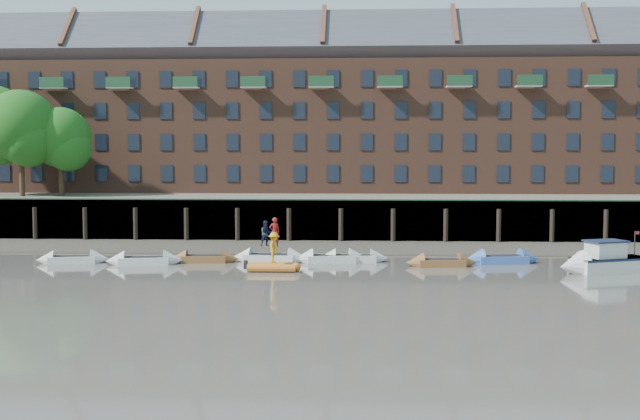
# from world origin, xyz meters

# --- Properties ---
(ground) EXTENTS (220.00, 220.00, 0.00)m
(ground) POSITION_xyz_m (0.00, 0.00, 0.00)
(ground) COLOR #5F5952
(ground) RESTS_ON ground
(foreshore) EXTENTS (110.00, 8.00, 0.50)m
(foreshore) POSITION_xyz_m (0.00, 18.00, 0.00)
(foreshore) COLOR #3D382F
(foreshore) RESTS_ON ground
(mud_band) EXTENTS (110.00, 1.60, 0.10)m
(mud_band) POSITION_xyz_m (0.00, 14.60, 0.00)
(mud_band) COLOR #4C4336
(mud_band) RESTS_ON ground
(river_wall) EXTENTS (110.00, 1.23, 3.30)m
(river_wall) POSITION_xyz_m (-0.00, 22.38, 1.59)
(river_wall) COLOR #2D2A26
(river_wall) RESTS_ON ground
(bank_terrace) EXTENTS (110.00, 28.00, 3.20)m
(bank_terrace) POSITION_xyz_m (0.00, 36.00, 1.60)
(bank_terrace) COLOR #5E594D
(bank_terrace) RESTS_ON ground
(apartment_terrace) EXTENTS (80.60, 15.56, 20.98)m
(apartment_terrace) POSITION_xyz_m (-0.00, 36.99, 12.82)
(apartment_terrace) COLOR brown
(apartment_terrace) RESTS_ON bank_terrace
(tree_cluster) EXTENTS (11.76, 7.74, 9.40)m
(tree_cluster) POSITION_xyz_m (-25.62, 27.35, 9.00)
(tree_cluster) COLOR #3A281C
(tree_cluster) RESTS_ON bank_terrace
(rowboat_0) EXTENTS (4.61, 2.16, 1.29)m
(rowboat_0) POSITION_xyz_m (-14.47, 9.41, 0.23)
(rowboat_0) COLOR silver
(rowboat_0) RESTS_ON ground
(rowboat_1) EXTENTS (4.87, 2.14, 1.37)m
(rowboat_1) POSITION_xyz_m (-9.81, 9.02, 0.24)
(rowboat_1) COLOR silver
(rowboat_1) RESTS_ON ground
(rowboat_2) EXTENTS (4.41, 1.55, 1.26)m
(rowboat_2) POSITION_xyz_m (-6.31, 10.18, 0.22)
(rowboat_2) COLOR brown
(rowboat_2) RESTS_ON ground
(rowboat_3) EXTENTS (5.03, 1.90, 1.42)m
(rowboat_3) POSITION_xyz_m (-2.17, 10.57, 0.25)
(rowboat_3) COLOR silver
(rowboat_3) RESTS_ON ground
(rowboat_4) EXTENTS (4.84, 2.00, 1.36)m
(rowboat_4) POSITION_xyz_m (1.69, 10.56, 0.24)
(rowboat_4) COLOR silver
(rowboat_4) RESTS_ON ground
(rowboat_5) EXTENTS (4.50, 1.50, 1.29)m
(rowboat_5) POSITION_xyz_m (3.08, 10.89, 0.23)
(rowboat_5) COLOR silver
(rowboat_5) RESTS_ON ground
(rowboat_6) EXTENTS (4.47, 1.70, 1.27)m
(rowboat_6) POSITION_xyz_m (8.45, 9.17, 0.22)
(rowboat_6) COLOR brown
(rowboat_6) RESTS_ON ground
(rowboat_7) EXTENTS (5.03, 2.29, 1.41)m
(rowboat_7) POSITION_xyz_m (12.34, 10.71, 0.25)
(rowboat_7) COLOR #3E63B8
(rowboat_7) RESTS_ON ground
(rib_tender) EXTENTS (3.07, 1.45, 0.53)m
(rib_tender) POSITION_xyz_m (-1.47, 6.74, 0.23)
(rib_tender) COLOR orange
(rib_tender) RESTS_ON ground
(motor_launch) EXTENTS (5.98, 3.81, 2.35)m
(motor_launch) POSITION_xyz_m (17.21, 7.23, 0.60)
(motor_launch) COLOR silver
(motor_launch) RESTS_ON ground
(person_rower_a) EXTENTS (0.80, 0.67, 1.86)m
(person_rower_a) POSITION_xyz_m (-1.90, 10.66, 1.89)
(person_rower_a) COLOR maroon
(person_rower_a) RESTS_ON rowboat_3
(person_rower_b) EXTENTS (0.96, 0.85, 1.63)m
(person_rower_b) POSITION_xyz_m (-2.44, 10.82, 1.77)
(person_rower_b) COLOR #19233F
(person_rower_b) RESTS_ON rowboat_3
(person_rib_crew) EXTENTS (0.77, 1.21, 1.79)m
(person_rib_crew) POSITION_xyz_m (-1.48, 6.66, 1.39)
(person_rib_crew) COLOR orange
(person_rib_crew) RESTS_ON rib_tender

